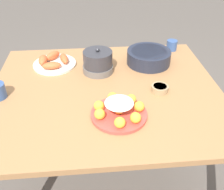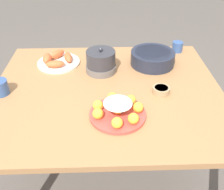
% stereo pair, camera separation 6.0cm
% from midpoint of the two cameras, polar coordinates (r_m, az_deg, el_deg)
% --- Properties ---
extents(ground_plane, '(12.00, 12.00, 0.00)m').
position_cam_midpoint_polar(ground_plane, '(1.92, 0.11, -17.10)').
color(ground_plane, '#5B544C').
extents(dining_table, '(1.23, 1.05, 0.73)m').
position_cam_midpoint_polar(dining_table, '(1.46, 0.14, -1.64)').
color(dining_table, '#A87547').
rests_on(dining_table, ground_plane).
extents(cake_plate, '(0.27, 0.27, 0.08)m').
position_cam_midpoint_polar(cake_plate, '(1.21, 2.69, -3.48)').
color(cake_plate, '#E04C42').
rests_on(cake_plate, dining_table).
extents(serving_bowl, '(0.27, 0.27, 0.08)m').
position_cam_midpoint_polar(serving_bowl, '(1.65, 9.85, 8.00)').
color(serving_bowl, '#232838').
rests_on(serving_bowl, dining_table).
extents(sauce_bowl, '(0.09, 0.09, 0.03)m').
position_cam_midpoint_polar(sauce_bowl, '(1.40, 11.85, 1.10)').
color(sauce_bowl, tan).
rests_on(sauce_bowl, dining_table).
extents(seafood_platter, '(0.26, 0.26, 0.07)m').
position_cam_midpoint_polar(seafood_platter, '(1.67, -10.76, 7.36)').
color(seafood_platter, silver).
rests_on(seafood_platter, dining_table).
extents(cup_near, '(0.09, 0.09, 0.08)m').
position_cam_midpoint_polar(cup_near, '(1.46, -22.18, 1.53)').
color(cup_near, '#38568E').
rests_on(cup_near, dining_table).
extents(cup_far, '(0.07, 0.07, 0.07)m').
position_cam_midpoint_polar(cup_far, '(1.86, 14.94, 10.11)').
color(cup_far, '#38568E').
rests_on(cup_far, dining_table).
extents(warming_pot, '(0.18, 0.18, 0.15)m').
position_cam_midpoint_polar(warming_pot, '(1.54, -1.33, 7.25)').
color(warming_pot, '#66605B').
rests_on(warming_pot, dining_table).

